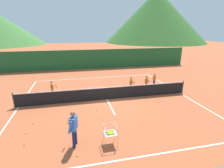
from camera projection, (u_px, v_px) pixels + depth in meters
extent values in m
plane|color=#B25633|center=(107.00, 99.00, 13.03)|extent=(120.00, 120.00, 0.00)
cube|color=white|center=(137.00, 157.00, 7.11)|extent=(12.31, 0.08, 0.01)
cube|color=white|center=(96.00, 78.00, 18.87)|extent=(12.31, 0.08, 0.01)
cube|color=white|center=(18.00, 107.00, 11.74)|extent=(0.08, 12.65, 0.01)
cube|color=white|center=(180.00, 93.00, 14.33)|extent=(0.08, 12.65, 0.01)
cube|color=white|center=(107.00, 99.00, 13.03)|extent=(0.08, 5.11, 0.01)
cylinder|color=#333338|center=(13.00, 100.00, 11.53)|extent=(0.08, 0.08, 1.05)
cylinder|color=#333338|center=(183.00, 87.00, 14.22)|extent=(0.08, 0.08, 1.05)
cube|color=black|center=(107.00, 94.00, 12.90)|extent=(12.68, 0.02, 0.92)
cube|color=white|center=(107.00, 88.00, 12.75)|extent=(12.68, 0.03, 0.06)
cylinder|color=#191E4C|center=(74.00, 140.00, 7.56)|extent=(0.13, 0.13, 0.85)
cylinder|color=#191E4C|center=(75.00, 135.00, 7.87)|extent=(0.13, 0.13, 0.85)
cube|color=blue|center=(74.00, 123.00, 7.50)|extent=(0.36, 0.55, 0.60)
sphere|color=#996B4C|center=(73.00, 114.00, 7.36)|extent=(0.24, 0.24, 0.24)
cylinder|color=blue|center=(70.00, 127.00, 7.23)|extent=(0.25, 0.15, 0.59)
cylinder|color=blue|center=(74.00, 121.00, 7.79)|extent=(0.19, 0.13, 0.59)
torus|color=#262628|center=(69.00, 121.00, 7.82)|extent=(0.10, 0.29, 0.29)
cylinder|color=black|center=(74.00, 122.00, 7.81)|extent=(0.22, 0.08, 0.03)
cylinder|color=black|center=(52.00, 92.00, 13.73)|extent=(0.09, 0.09, 0.62)
cylinder|color=black|center=(53.00, 93.00, 13.53)|extent=(0.09, 0.09, 0.62)
cube|color=orange|center=(52.00, 86.00, 13.47)|extent=(0.23, 0.39, 0.43)
sphere|color=#996B4C|center=(51.00, 82.00, 13.37)|extent=(0.17, 0.17, 0.17)
cylinder|color=orange|center=(52.00, 85.00, 13.68)|extent=(0.18, 0.09, 0.42)
cylinder|color=orange|center=(52.00, 87.00, 13.31)|extent=(0.14, 0.09, 0.43)
torus|color=#262628|center=(56.00, 87.00, 13.40)|extent=(0.07, 0.29, 0.29)
cylinder|color=black|center=(53.00, 87.00, 13.31)|extent=(0.22, 0.07, 0.03)
cylinder|color=navy|center=(131.00, 87.00, 14.95)|extent=(0.09, 0.09, 0.61)
cylinder|color=navy|center=(131.00, 88.00, 14.74)|extent=(0.09, 0.09, 0.61)
cube|color=orange|center=(131.00, 81.00, 14.69)|extent=(0.33, 0.40, 0.43)
sphere|color=#996B4C|center=(131.00, 78.00, 14.59)|extent=(0.17, 0.17, 0.17)
cylinder|color=orange|center=(132.00, 81.00, 14.87)|extent=(0.18, 0.14, 0.42)
cylinder|color=orange|center=(131.00, 82.00, 14.50)|extent=(0.14, 0.12, 0.42)
torus|color=#262628|center=(134.00, 83.00, 14.42)|extent=(0.16, 0.26, 0.29)
cylinder|color=black|center=(131.00, 82.00, 14.49)|extent=(0.21, 0.13, 0.03)
cylinder|color=black|center=(146.00, 86.00, 15.25)|extent=(0.09, 0.09, 0.62)
cylinder|color=black|center=(146.00, 86.00, 15.05)|extent=(0.09, 0.09, 0.62)
cube|color=orange|center=(146.00, 80.00, 14.99)|extent=(0.37, 0.39, 0.43)
sphere|color=#996B4C|center=(147.00, 77.00, 14.89)|extent=(0.17, 0.17, 0.17)
cylinder|color=orange|center=(148.00, 80.00, 15.15)|extent=(0.17, 0.16, 0.42)
cylinder|color=orange|center=(146.00, 81.00, 14.80)|extent=(0.14, 0.13, 0.42)
torus|color=#262628|center=(149.00, 82.00, 14.69)|extent=(0.20, 0.24, 0.29)
cylinder|color=black|center=(146.00, 81.00, 14.79)|extent=(0.19, 0.16, 0.03)
cylinder|color=navy|center=(154.00, 83.00, 16.14)|extent=(0.09, 0.09, 0.61)
cylinder|color=navy|center=(153.00, 83.00, 15.96)|extent=(0.09, 0.09, 0.61)
cube|color=orange|center=(154.00, 78.00, 15.89)|extent=(0.38, 0.37, 0.43)
sphere|color=#996B4C|center=(155.00, 74.00, 15.80)|extent=(0.17, 0.17, 0.17)
cylinder|color=orange|center=(156.00, 77.00, 16.03)|extent=(0.16, 0.17, 0.42)
cylinder|color=orange|center=(154.00, 78.00, 15.72)|extent=(0.13, 0.14, 0.42)
cylinder|color=#B7B7BC|center=(103.00, 132.00, 8.05)|extent=(0.02, 0.02, 0.89)
cylinder|color=#B7B7BC|center=(115.00, 131.00, 8.17)|extent=(0.02, 0.02, 0.89)
cylinder|color=#B7B7BC|center=(105.00, 140.00, 7.53)|extent=(0.02, 0.02, 0.89)
cylinder|color=#B7B7BC|center=(118.00, 138.00, 7.65)|extent=(0.02, 0.02, 0.89)
cube|color=#B7B7BC|center=(110.00, 133.00, 7.82)|extent=(0.56, 0.56, 0.01)
cube|color=#B7B7BC|center=(109.00, 123.00, 7.98)|extent=(0.56, 0.02, 0.02)
cube|color=#B7B7BC|center=(112.00, 130.00, 7.46)|extent=(0.56, 0.02, 0.02)
cube|color=#B7B7BC|center=(104.00, 127.00, 7.66)|extent=(0.02, 0.56, 0.02)
cube|color=#B7B7BC|center=(116.00, 126.00, 7.78)|extent=(0.02, 0.56, 0.02)
sphere|color=yellow|center=(108.00, 134.00, 7.66)|extent=(0.07, 0.07, 0.07)
sphere|color=yellow|center=(108.00, 134.00, 7.73)|extent=(0.07, 0.07, 0.07)
sphere|color=yellow|center=(107.00, 133.00, 7.78)|extent=(0.07, 0.07, 0.07)
sphere|color=yellow|center=(107.00, 132.00, 7.85)|extent=(0.07, 0.07, 0.07)
sphere|color=yellow|center=(107.00, 131.00, 7.91)|extent=(0.07, 0.07, 0.07)
sphere|color=yellow|center=(109.00, 134.00, 7.68)|extent=(0.07, 0.07, 0.07)
sphere|color=yellow|center=(109.00, 133.00, 7.74)|extent=(0.07, 0.07, 0.07)
sphere|color=yellow|center=(109.00, 133.00, 7.80)|extent=(0.07, 0.07, 0.07)
sphere|color=yellow|center=(108.00, 132.00, 7.86)|extent=(0.07, 0.07, 0.07)
sphere|color=yellow|center=(108.00, 131.00, 7.92)|extent=(0.07, 0.07, 0.07)
sphere|color=yellow|center=(111.00, 134.00, 7.69)|extent=(0.07, 0.07, 0.07)
sphere|color=yellow|center=(111.00, 133.00, 7.75)|extent=(0.07, 0.07, 0.07)
sphere|color=yellow|center=(110.00, 133.00, 7.81)|extent=(0.07, 0.07, 0.07)
sphere|color=yellow|center=(110.00, 132.00, 7.87)|extent=(0.07, 0.07, 0.07)
sphere|color=yellow|center=(110.00, 131.00, 7.93)|extent=(0.07, 0.07, 0.07)
sphere|color=yellow|center=(112.00, 134.00, 7.71)|extent=(0.07, 0.07, 0.07)
sphere|color=yellow|center=(112.00, 133.00, 7.76)|extent=(0.07, 0.07, 0.07)
sphere|color=yellow|center=(112.00, 132.00, 7.82)|extent=(0.07, 0.07, 0.07)
sphere|color=yellow|center=(111.00, 132.00, 7.89)|extent=(0.07, 0.07, 0.07)
sphere|color=yellow|center=(111.00, 131.00, 7.95)|extent=(0.07, 0.07, 0.07)
sphere|color=yellow|center=(114.00, 134.00, 7.72)|extent=(0.07, 0.07, 0.07)
sphere|color=yellow|center=(113.00, 133.00, 7.78)|extent=(0.07, 0.07, 0.07)
sphere|color=yellow|center=(113.00, 132.00, 7.84)|extent=(0.07, 0.07, 0.07)
sphere|color=yellow|center=(113.00, 131.00, 7.89)|extent=(0.07, 0.07, 0.07)
sphere|color=yellow|center=(112.00, 130.00, 7.96)|extent=(0.07, 0.07, 0.07)
sphere|color=yellow|center=(108.00, 133.00, 7.65)|extent=(0.07, 0.07, 0.07)
sphere|color=yellow|center=(108.00, 133.00, 7.71)|extent=(0.07, 0.07, 0.07)
sphere|color=yellow|center=(107.00, 132.00, 7.76)|extent=(0.07, 0.07, 0.07)
sphere|color=yellow|center=(107.00, 131.00, 7.83)|extent=(0.07, 0.07, 0.07)
sphere|color=yellow|center=(26.00, 133.00, 8.73)|extent=(0.07, 0.07, 0.07)
sphere|color=yellow|center=(33.00, 123.00, 9.66)|extent=(0.07, 0.07, 0.07)
sphere|color=yellow|center=(97.00, 110.00, 11.24)|extent=(0.07, 0.07, 0.07)
sphere|color=yellow|center=(24.00, 144.00, 7.86)|extent=(0.07, 0.07, 0.07)
sphere|color=yellow|center=(189.00, 107.00, 11.72)|extent=(0.07, 0.07, 0.07)
sphere|color=yellow|center=(77.00, 155.00, 7.17)|extent=(0.07, 0.07, 0.07)
cube|color=#1E5B2D|center=(91.00, 59.00, 22.96)|extent=(27.09, 0.08, 2.54)
cone|color=#38702D|center=(156.00, 17.00, 69.16)|extent=(39.99, 39.99, 19.99)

